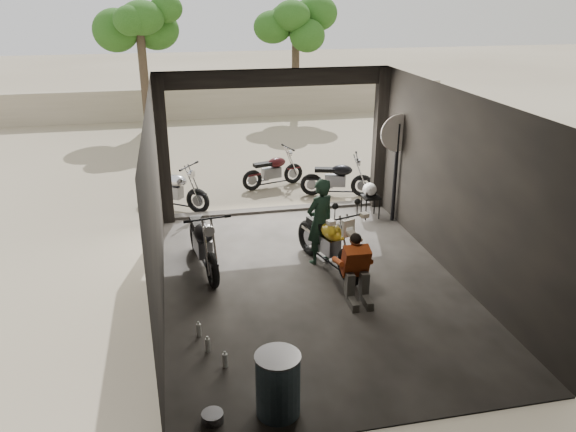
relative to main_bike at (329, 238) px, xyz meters
name	(u,v)px	position (x,y,z in m)	size (l,w,h in m)	color
ground	(312,284)	(-0.43, -0.53, -0.61)	(80.00, 80.00, 0.00)	#7A6D56
garage	(306,204)	(-0.43, 0.02, 0.67)	(7.00, 7.13, 3.20)	#2D2B28
boundary_wall	(226,102)	(-0.43, 13.47, -0.01)	(18.00, 0.30, 1.20)	gray
tree_left	(138,13)	(-3.43, 11.97, 3.37)	(2.20, 2.20, 5.60)	#382B1E
tree_right	(296,22)	(2.37, 13.47, 2.95)	(2.20, 2.20, 5.00)	#382B1E
main_bike	(329,238)	(0.00, 0.00, 0.00)	(0.75, 1.83, 1.22)	beige
left_bike	(203,239)	(-2.20, 0.44, -0.01)	(0.73, 1.78, 1.21)	black
outside_bike_a	(173,186)	(-2.68, 3.61, -0.05)	(0.68, 1.65, 1.11)	black
outside_bike_b	(273,168)	(-0.15, 4.71, -0.11)	(0.61, 1.49, 1.01)	#3B0E11
outside_bike_c	(337,176)	(1.25, 3.70, -0.09)	(0.64, 1.55, 1.05)	black
rider	(320,222)	(-0.10, 0.26, 0.21)	(0.60, 0.39, 1.64)	black
mechanic	(357,271)	(0.13, -1.23, -0.06)	(0.56, 0.76, 1.10)	#AA4216
stool	(371,199)	(1.57, 2.17, -0.17)	(0.37, 0.37, 0.51)	black
helmet	(370,189)	(1.55, 2.20, 0.05)	(0.31, 0.32, 0.29)	white
oil_drum	(278,385)	(-1.60, -3.53, -0.20)	(0.53, 0.53, 0.82)	#405B6C
sign_post	(397,151)	(1.99, 1.89, 0.98)	(0.79, 0.08, 2.36)	black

